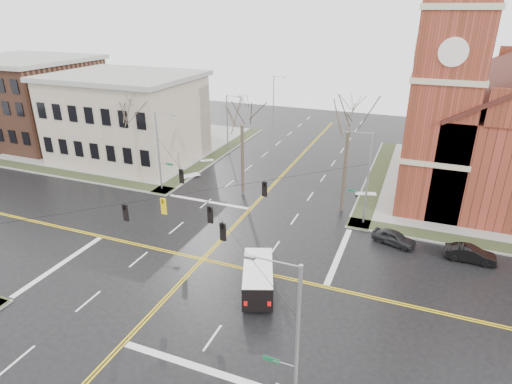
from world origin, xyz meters
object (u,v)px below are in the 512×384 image
at_px(signal_pole_ne, 366,176).
at_px(streetlight_north_a, 228,120).
at_px(parked_car_b, 470,254).
at_px(tree_nw_far, 137,116).
at_px(tree_nw_near, 242,121).
at_px(signal_pole_nw, 160,149).
at_px(signal_pole_se, 294,340).
at_px(cargo_van, 258,275).
at_px(parked_car_a, 394,237).
at_px(streetlight_north_b, 274,96).
at_px(tree_ne, 349,124).

bearing_deg(signal_pole_ne, streetlight_north_a, 143.10).
bearing_deg(parked_car_b, tree_nw_far, 82.61).
bearing_deg(tree_nw_near, parked_car_b, -14.29).
bearing_deg(signal_pole_nw, signal_pole_se, -45.45).
relative_size(signal_pole_ne, tree_nw_near, 0.77).
height_order(cargo_van, parked_car_a, cargo_van).
bearing_deg(tree_nw_far, signal_pole_se, -42.95).
height_order(streetlight_north_b, tree_nw_near, tree_nw_near).
distance_m(streetlight_north_a, parked_car_b, 37.44).
height_order(signal_pole_se, streetlight_north_a, signal_pole_se).
xyz_separation_m(signal_pole_se, parked_car_a, (3.29, 20.07, -4.31)).
height_order(streetlight_north_a, parked_car_a, streetlight_north_a).
xyz_separation_m(signal_pole_se, tree_ne, (-2.37, 25.18, 4.24)).
bearing_deg(signal_pole_se, tree_nw_near, 118.22).
relative_size(signal_pole_nw, streetlight_north_a, 1.12).
height_order(signal_pole_se, tree_ne, tree_ne).
bearing_deg(tree_nw_far, cargo_van, -36.13).
relative_size(cargo_van, tree_nw_near, 0.51).
bearing_deg(streetlight_north_b, tree_nw_far, -97.45).
height_order(streetlight_north_b, tree_nw_far, tree_nw_far).
xyz_separation_m(signal_pole_nw, parked_car_b, (32.08, -3.51, -4.29)).
bearing_deg(tree_ne, parked_car_a, -42.08).
distance_m(streetlight_north_b, parked_car_b, 51.01).
height_order(signal_pole_nw, tree_nw_far, tree_nw_far).
distance_m(streetlight_north_a, tree_nw_far, 15.88).
bearing_deg(signal_pole_se, tree_ne, 95.38).
xyz_separation_m(streetlight_north_a, cargo_van, (16.49, -30.17, -3.22)).
bearing_deg(parked_car_b, streetlight_north_b, 38.98).
bearing_deg(signal_pole_se, cargo_van, 120.46).
relative_size(signal_pole_se, tree_ne, 0.71).
distance_m(signal_pole_ne, cargo_van, 15.19).
distance_m(signal_pole_nw, parked_car_a, 26.45).
xyz_separation_m(streetlight_north_b, parked_car_a, (25.26, -39.43, -3.82)).
distance_m(streetlight_north_b, tree_nw_far, 35.27).
height_order(signal_pole_se, parked_car_a, signal_pole_se).
xyz_separation_m(signal_pole_se, tree_nw_near, (-13.61, 25.37, 3.48)).
bearing_deg(tree_nw_far, tree_nw_near, 2.97).
relative_size(signal_pole_nw, tree_nw_far, 0.82).
bearing_deg(tree_nw_far, streetlight_north_a, 72.90).
height_order(parked_car_b, tree_nw_near, tree_nw_near).
height_order(streetlight_north_a, tree_ne, tree_ne).
relative_size(signal_pole_ne, cargo_van, 1.52).
relative_size(cargo_van, parked_car_b, 1.47).
relative_size(signal_pole_se, parked_car_a, 2.38).
distance_m(parked_car_b, tree_ne, 15.64).
bearing_deg(signal_pole_ne, streetlight_north_b, 121.05).
bearing_deg(cargo_van, tree_nw_near, 96.08).
distance_m(parked_car_a, tree_nw_far, 31.05).
relative_size(parked_car_a, tree_nw_near, 0.32).
bearing_deg(streetlight_north_a, signal_pole_nw, -92.32).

